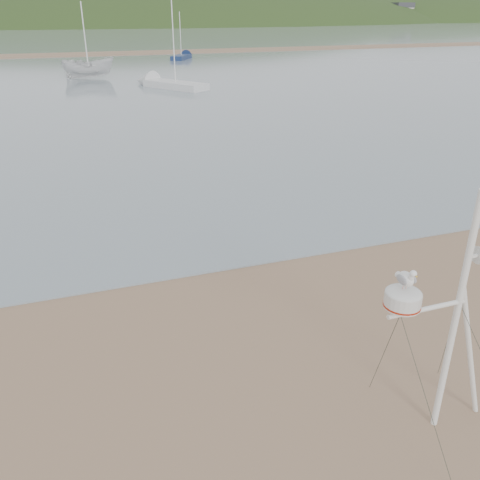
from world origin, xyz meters
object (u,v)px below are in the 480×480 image
object	(u,v)px
sailboat_white_near	(158,83)
sailboat_blue_far	(185,56)
mast_rig	(445,368)
boat_white	(86,51)

from	to	relation	value
sailboat_white_near	sailboat_blue_far	bearing A→B (deg)	71.14
mast_rig	boat_white	size ratio (longest dim) A/B	1.00
boat_white	sailboat_blue_far	bearing A→B (deg)	-34.01
mast_rig	sailboat_white_near	world-z (taller)	sailboat_white_near
mast_rig	sailboat_white_near	size ratio (longest dim) A/B	0.63
sailboat_white_near	sailboat_blue_far	size ratio (longest dim) A/B	1.25
sailboat_blue_far	mast_rig	bearing A→B (deg)	-100.56
boat_white	sailboat_white_near	xyz separation A→B (m)	(4.83, -7.36, -2.04)
mast_rig	sailboat_white_near	bearing A→B (deg)	84.92
mast_rig	sailboat_white_near	xyz separation A→B (m)	(3.36, 37.84, -0.81)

